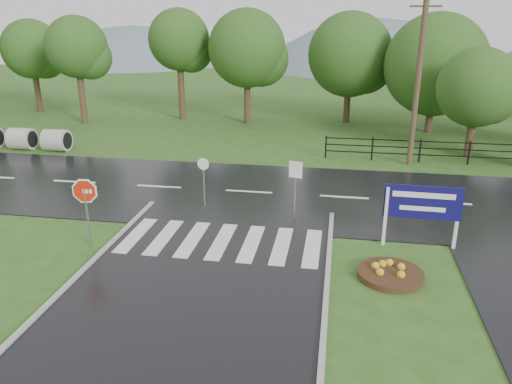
# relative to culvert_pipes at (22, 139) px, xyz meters

# --- Properties ---
(ground) EXTENTS (120.00, 120.00, 0.00)m
(ground) POSITION_rel_culvert_pipes_xyz_m (13.81, -15.00, -0.60)
(ground) COLOR #2D551C
(ground) RESTS_ON ground
(main_road) EXTENTS (90.00, 8.00, 0.04)m
(main_road) POSITION_rel_culvert_pipes_xyz_m (13.81, -5.00, -0.60)
(main_road) COLOR black
(main_road) RESTS_ON ground
(walkway) EXTENTS (2.20, 11.00, 0.04)m
(walkway) POSITION_rel_culvert_pipes_xyz_m (22.31, -11.00, -0.60)
(walkway) COLOR black
(walkway) RESTS_ON ground
(crosswalk) EXTENTS (6.50, 2.80, 0.02)m
(crosswalk) POSITION_rel_culvert_pipes_xyz_m (13.81, -10.00, -0.54)
(crosswalk) COLOR silver
(crosswalk) RESTS_ON ground
(fence_west) EXTENTS (9.58, 0.08, 1.20)m
(fence_west) POSITION_rel_culvert_pipes_xyz_m (21.56, 1.00, 0.12)
(fence_west) COLOR black
(fence_west) RESTS_ON ground
(hills) EXTENTS (102.00, 48.00, 48.00)m
(hills) POSITION_rel_culvert_pipes_xyz_m (17.30, 50.00, -16.14)
(hills) COLOR slate
(hills) RESTS_ON ground
(treeline) EXTENTS (83.20, 5.20, 10.00)m
(treeline) POSITION_rel_culvert_pipes_xyz_m (14.81, 9.00, -0.60)
(treeline) COLOR #254C17
(treeline) RESTS_ON ground
(culvert_pipes) EXTENTS (5.50, 1.20, 1.20)m
(culvert_pipes) POSITION_rel_culvert_pipes_xyz_m (0.00, 0.00, 0.00)
(culvert_pipes) COLOR #9E9B93
(culvert_pipes) RESTS_ON ground
(stop_sign) EXTENTS (1.10, 0.15, 2.48)m
(stop_sign) POSITION_rel_culvert_pipes_xyz_m (9.67, -10.99, 1.14)
(stop_sign) COLOR #939399
(stop_sign) RESTS_ON ground
(estate_billboard) EXTENTS (2.41, 0.12, 2.11)m
(estate_billboard) POSITION_rel_culvert_pipes_xyz_m (20.19, -9.24, 0.85)
(estate_billboard) COLOR silver
(estate_billboard) RESTS_ON ground
(flower_bed) EXTENTS (1.89, 1.89, 0.38)m
(flower_bed) POSITION_rel_culvert_pipes_xyz_m (19.14, -11.43, -0.46)
(flower_bed) COLOR #332111
(flower_bed) RESTS_ON ground
(reg_sign_small) EXTENTS (0.49, 0.15, 2.24)m
(reg_sign_small) POSITION_rel_culvert_pipes_xyz_m (16.00, -7.63, 0.98)
(reg_sign_small) COLOR #939399
(reg_sign_small) RESTS_ON ground
(reg_sign_round) EXTENTS (0.46, 0.09, 2.01)m
(reg_sign_round) POSITION_rel_culvert_pipes_xyz_m (12.41, -6.95, 0.69)
(reg_sign_round) COLOR #939399
(reg_sign_round) RESTS_ON ground
(utility_pole_east) EXTENTS (1.45, 0.27, 8.13)m
(utility_pole_east) POSITION_rel_culvert_pipes_xyz_m (21.02, 0.50, 3.53)
(utility_pole_east) COLOR #473523
(utility_pole_east) RESTS_ON ground
(entrance_tree_left) EXTENTS (4.04, 4.04, 5.68)m
(entrance_tree_left) POSITION_rel_culvert_pipes_xyz_m (24.25, 2.50, 3.03)
(entrance_tree_left) COLOR #3D2B1C
(entrance_tree_left) RESTS_ON ground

